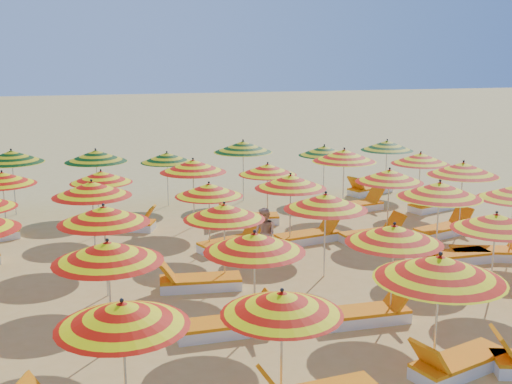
# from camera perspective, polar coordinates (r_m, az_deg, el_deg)

# --- Properties ---
(ground) EXTENTS (120.00, 120.00, 0.00)m
(ground) POSITION_cam_1_polar(r_m,az_deg,el_deg) (15.27, 0.49, -6.27)
(ground) COLOR tan
(ground) RESTS_ON ground
(umbrella_1) EXTENTS (1.92, 1.92, 1.84)m
(umbrella_1) POSITION_cam_1_polar(r_m,az_deg,el_deg) (8.50, -11.80, -10.60)
(umbrella_1) COLOR silver
(umbrella_1) RESTS_ON ground
(umbrella_2) EXTENTS (2.16, 2.16, 1.79)m
(umbrella_2) POSITION_cam_1_polar(r_m,az_deg,el_deg) (8.81, 2.32, -9.82)
(umbrella_2) COLOR silver
(umbrella_2) RESTS_ON ground
(umbrella_3) EXTENTS (2.12, 2.12, 2.06)m
(umbrella_3) POSITION_cam_1_polar(r_m,az_deg,el_deg) (9.80, 16.02, -6.49)
(umbrella_3) COLOR silver
(umbrella_3) RESTS_ON ground
(umbrella_7) EXTENTS (2.13, 2.13, 1.93)m
(umbrella_7) POSITION_cam_1_polar(r_m,az_deg,el_deg) (10.77, -13.05, -5.19)
(umbrella_7) COLOR silver
(umbrella_7) RESTS_ON ground
(umbrella_8) EXTENTS (2.24, 2.24, 1.89)m
(umbrella_8) POSITION_cam_1_polar(r_m,az_deg,el_deg) (11.12, -0.14, -4.50)
(umbrella_8) COLOR silver
(umbrella_8) RESTS_ON ground
(umbrella_9) EXTENTS (2.15, 2.15, 1.89)m
(umbrella_9) POSITION_cam_1_polar(r_m,az_deg,el_deg) (11.90, 12.18, -3.67)
(umbrella_9) COLOR silver
(umbrella_9) RESTS_ON ground
(umbrella_10) EXTENTS (2.05, 2.05, 1.85)m
(umbrella_10) POSITION_cam_1_polar(r_m,az_deg,el_deg) (13.44, 20.56, -2.49)
(umbrella_10) COLOR silver
(umbrella_10) RESTS_ON ground
(umbrella_13) EXTENTS (2.17, 2.17, 1.95)m
(umbrella_13) POSITION_cam_1_polar(r_m,az_deg,el_deg) (13.12, -13.39, -1.97)
(umbrella_13) COLOR silver
(umbrella_13) RESTS_ON ground
(umbrella_14) EXTENTS (1.93, 1.93, 1.83)m
(umbrella_14) POSITION_cam_1_polar(r_m,az_deg,el_deg) (13.43, -2.85, -1.75)
(umbrella_14) COLOR silver
(umbrella_14) RESTS_ON ground
(umbrella_15) EXTENTS (2.29, 2.29, 1.94)m
(umbrella_15) POSITION_cam_1_polar(r_m,az_deg,el_deg) (13.96, 6.21, -0.84)
(umbrella_15) COLOR silver
(umbrella_15) RESTS_ON ground
(umbrella_16) EXTENTS (2.29, 2.29, 2.05)m
(umbrella_16) POSITION_cam_1_polar(r_m,az_deg,el_deg) (15.15, 16.01, 0.18)
(umbrella_16) COLOR silver
(umbrella_16) RESTS_ON ground
(umbrella_19) EXTENTS (1.95, 1.95, 1.97)m
(umbrella_19) POSITION_cam_1_polar(r_m,az_deg,el_deg) (15.50, -14.39, 0.27)
(umbrella_19) COLOR silver
(umbrella_19) RESTS_ON ground
(umbrella_20) EXTENTS (1.81, 1.81, 1.79)m
(umbrella_20) POSITION_cam_1_polar(r_m,az_deg,el_deg) (15.71, -4.20, 0.20)
(umbrella_20) COLOR silver
(umbrella_20) RESTS_ON ground
(umbrella_21) EXTENTS (2.14, 2.14, 1.92)m
(umbrella_21) POSITION_cam_1_polar(r_m,az_deg,el_deg) (16.07, 3.09, 0.93)
(umbrella_21) COLOR silver
(umbrella_21) RESTS_ON ground
(umbrella_22) EXTENTS (1.86, 1.86, 1.90)m
(umbrella_22) POSITION_cam_1_polar(r_m,az_deg,el_deg) (17.25, 11.78, 1.43)
(umbrella_22) COLOR silver
(umbrella_22) RESTS_ON ground
(umbrella_23) EXTENTS (2.02, 2.02, 2.03)m
(umbrella_23) POSITION_cam_1_polar(r_m,az_deg,el_deg) (18.13, 17.93, 1.97)
(umbrella_23) COLOR silver
(umbrella_23) RESTS_ON ground
(umbrella_24) EXTENTS (2.14, 2.14, 1.85)m
(umbrella_24) POSITION_cam_1_polar(r_m,az_deg,el_deg) (18.06, -21.64, 1.14)
(umbrella_24) COLOR silver
(umbrella_24) RESTS_ON ground
(umbrella_25) EXTENTS (1.92, 1.92, 1.79)m
(umbrella_25) POSITION_cam_1_polar(r_m,az_deg,el_deg) (17.76, -13.61, 1.31)
(umbrella_25) COLOR silver
(umbrella_25) RESTS_ON ground
(umbrella_26) EXTENTS (2.44, 2.44, 1.99)m
(umbrella_26) POSITION_cam_1_polar(r_m,az_deg,el_deg) (17.97, -5.62, 2.31)
(umbrella_26) COLOR silver
(umbrella_26) RESTS_ON ground
(umbrella_27) EXTENTS (2.23, 2.23, 1.79)m
(umbrella_27) POSITION_cam_1_polar(r_m,az_deg,el_deg) (18.35, 1.04, 2.03)
(umbrella_27) COLOR silver
(umbrella_27) RESTS_ON ground
(umbrella_28) EXTENTS (2.39, 2.39, 2.06)m
(umbrella_28) POSITION_cam_1_polar(r_m,az_deg,el_deg) (19.46, 7.85, 3.24)
(umbrella_28) COLOR silver
(umbrella_28) RESTS_ON ground
(umbrella_29) EXTENTS (2.16, 2.16, 1.90)m
(umbrella_29) POSITION_cam_1_polar(r_m,az_deg,el_deg) (20.26, 14.42, 2.91)
(umbrella_29) COLOR silver
(umbrella_29) RESTS_ON ground
(umbrella_30) EXTENTS (2.39, 2.39, 2.04)m
(umbrella_30) POSITION_cam_1_polar(r_m,az_deg,el_deg) (20.55, -20.91, 2.97)
(umbrella_30) COLOR silver
(umbrella_30) RESTS_ON ground
(umbrella_31) EXTENTS (2.44, 2.44, 2.01)m
(umbrella_31) POSITION_cam_1_polar(r_m,az_deg,el_deg) (20.05, -14.05, 3.13)
(umbrella_31) COLOR silver
(umbrella_31) RESTS_ON ground
(umbrella_32) EXTENTS (2.08, 2.08, 1.78)m
(umbrella_32) POSITION_cam_1_polar(r_m,az_deg,el_deg) (20.60, -7.93, 3.06)
(umbrella_32) COLOR silver
(umbrella_32) RESTS_ON ground
(umbrella_33) EXTENTS (2.32, 2.32, 2.06)m
(umbrella_33) POSITION_cam_1_polar(r_m,az_deg,el_deg) (21.03, -1.15, 4.05)
(umbrella_33) COLOR silver
(umbrella_33) RESTS_ON ground
(umbrella_34) EXTENTS (1.76, 1.76, 1.84)m
(umbrella_34) POSITION_cam_1_polar(r_m,az_deg,el_deg) (21.61, 6.09, 3.68)
(umbrella_34) COLOR silver
(umbrella_34) RESTS_ON ground
(umbrella_35) EXTENTS (2.15, 2.15, 1.92)m
(umbrella_35) POSITION_cam_1_polar(r_m,az_deg,el_deg) (22.65, 11.57, 4.08)
(umbrella_35) COLOR silver
(umbrella_35) RESTS_ON ground
(lounger_3) EXTENTS (1.83, 1.07, 0.69)m
(lounger_3) POSITION_cam_1_polar(r_m,az_deg,el_deg) (10.78, 17.51, -14.36)
(lounger_3) COLOR white
(lounger_3) RESTS_ON ground
(lounger_7) EXTENTS (1.74, 0.61, 0.69)m
(lounger_7) POSITION_cam_1_polar(r_m,az_deg,el_deg) (11.58, -2.63, -11.82)
(lounger_7) COLOR white
(lounger_7) RESTS_ON ground
(lounger_8) EXTENTS (1.73, 0.59, 0.69)m
(lounger_8) POSITION_cam_1_polar(r_m,az_deg,el_deg) (12.20, 9.69, -10.67)
(lounger_8) COLOR white
(lounger_8) RESTS_ON ground
(lounger_10) EXTENTS (1.78, 0.76, 0.69)m
(lounger_10) POSITION_cam_1_polar(r_m,az_deg,el_deg) (13.66, -5.16, -7.96)
(lounger_10) COLOR white
(lounger_10) RESTS_ON ground
(lounger_11) EXTENTS (1.74, 0.62, 0.69)m
(lounger_11) POSITION_cam_1_polar(r_m,az_deg,el_deg) (15.88, 17.12, -5.52)
(lounger_11) COLOR white
(lounger_11) RESTS_ON ground
(lounger_12) EXTENTS (1.83, 1.09, 0.69)m
(lounger_12) POSITION_cam_1_polar(r_m,az_deg,el_deg) (16.44, 20.04, -5.11)
(lounger_12) COLOR white
(lounger_12) RESTS_ON ground
(lounger_14) EXTENTS (1.83, 1.15, 0.69)m
(lounger_14) POSITION_cam_1_polar(r_m,az_deg,el_deg) (16.22, -2.08, -4.56)
(lounger_14) COLOR white
(lounger_14) RESTS_ON ground
(lounger_15) EXTENTS (1.81, 0.93, 0.69)m
(lounger_15) POSITION_cam_1_polar(r_m,az_deg,el_deg) (16.85, 4.71, -3.94)
(lounger_15) COLOR white
(lounger_15) RESTS_ON ground
(lounger_16) EXTENTS (1.79, 0.78, 0.69)m
(lounger_16) POSITION_cam_1_polar(r_m,az_deg,el_deg) (17.18, 10.41, -3.79)
(lounger_16) COLOR white
(lounger_16) RESTS_ON ground
(lounger_17) EXTENTS (1.83, 1.08, 0.69)m
(lounger_17) POSITION_cam_1_polar(r_m,az_deg,el_deg) (18.15, 16.40, -3.22)
(lounger_17) COLOR white
(lounger_17) RESTS_ON ground
(lounger_19) EXTENTS (1.82, 1.18, 0.69)m
(lounger_19) POSITION_cam_1_polar(r_m,az_deg,el_deg) (18.28, -11.53, -2.84)
(lounger_19) COLOR white
(lounger_19) RESTS_ON ground
(lounger_20) EXTENTS (1.80, 0.84, 0.69)m
(lounger_20) POSITION_cam_1_polar(r_m,az_deg,el_deg) (18.54, -0.78, -2.37)
(lounger_20) COLOR white
(lounger_20) RESTS_ON ground
(lounger_21) EXTENTS (1.81, 0.92, 0.69)m
(lounger_21) POSITION_cam_1_polar(r_m,az_deg,el_deg) (20.25, 9.00, -1.24)
(lounger_21) COLOR white
(lounger_21) RESTS_ON ground
(lounger_22) EXTENTS (1.83, 1.11, 0.69)m
(lounger_22) POSITION_cam_1_polar(r_m,az_deg,el_deg) (20.81, 15.39, -1.16)
(lounger_22) COLOR white
(lounger_22) RESTS_ON ground
(lounger_23) EXTENTS (1.82, 1.17, 0.69)m
(lounger_23) POSITION_cam_1_polar(r_m,az_deg,el_deg) (22.67, 10.04, 0.21)
(lounger_23) COLOR white
(lounger_23) RESTS_ON ground
(beachgoer_b) EXTENTS (0.66, 0.74, 1.26)m
(beachgoer_b) POSITION_cam_1_polar(r_m,az_deg,el_deg) (15.26, 0.75, -3.79)
(beachgoer_b) COLOR tan
(beachgoer_b) RESTS_ON ground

